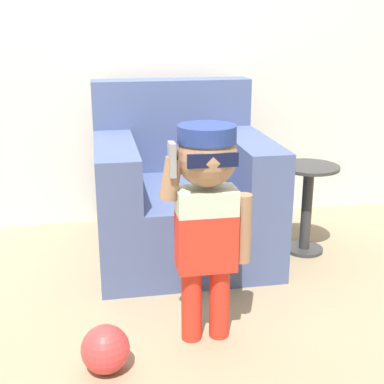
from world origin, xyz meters
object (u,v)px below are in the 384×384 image
at_px(toy_ball, 105,349).
at_px(side_table, 307,200).
at_px(person_child, 207,201).
at_px(armchair, 180,194).

bearing_deg(toy_ball, side_table, 38.56).
bearing_deg(person_child, toy_ball, -159.30).
bearing_deg(toy_ball, armchair, 66.75).
distance_m(person_child, side_table, 1.12).
bearing_deg(side_table, toy_ball, -141.44).
distance_m(armchair, toy_ball, 1.21).
height_order(armchair, person_child, armchair).
relative_size(armchair, side_table, 1.86).
distance_m(person_child, toy_ball, 0.69).
bearing_deg(person_child, armchair, 87.32).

